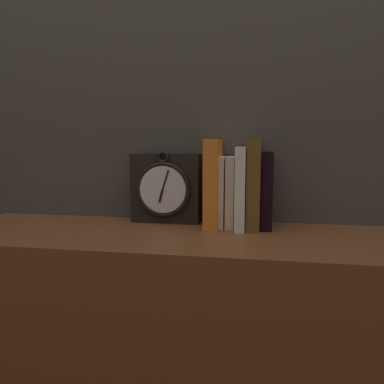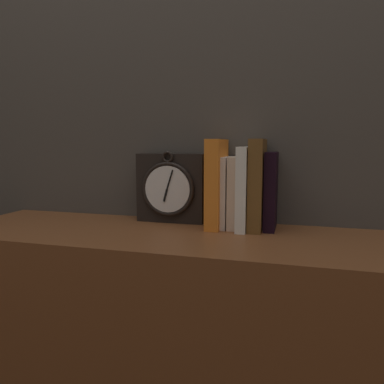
{
  "view_description": "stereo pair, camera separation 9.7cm",
  "coord_description": "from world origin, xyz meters",
  "px_view_note": "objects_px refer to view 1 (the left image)",
  "views": [
    {
      "loc": [
        0.17,
        -0.95,
        1.07
      ],
      "look_at": [
        0.0,
        0.0,
        0.95
      ],
      "focal_mm": 35.0,
      "sensor_mm": 36.0,
      "label": 1
    },
    {
      "loc": [
        0.26,
        -0.93,
        1.07
      ],
      "look_at": [
        0.0,
        0.0,
        0.95
      ],
      "focal_mm": 35.0,
      "sensor_mm": 36.0,
      "label": 2
    }
  ],
  "objects_px": {
    "book_slot5_black": "(267,190)",
    "book_slot3_white": "(241,188)",
    "clock": "(166,188)",
    "book_slot0_orange": "(213,183)",
    "book_slot1_white": "(223,192)",
    "book_slot4_brown": "(254,184)",
    "book_slot2_cream": "(231,192)"
  },
  "relations": [
    {
      "from": "book_slot4_brown",
      "to": "book_slot5_black",
      "type": "relative_size",
      "value": 1.17
    },
    {
      "from": "book_slot5_black",
      "to": "book_slot3_white",
      "type": "bearing_deg",
      "value": -167.97
    },
    {
      "from": "book_slot1_white",
      "to": "book_slot3_white",
      "type": "relative_size",
      "value": 0.88
    },
    {
      "from": "clock",
      "to": "book_slot1_white",
      "type": "bearing_deg",
      "value": -7.76
    },
    {
      "from": "book_slot2_cream",
      "to": "book_slot4_brown",
      "type": "bearing_deg",
      "value": -7.64
    },
    {
      "from": "book_slot1_white",
      "to": "book_slot3_white",
      "type": "xyz_separation_m",
      "value": [
        0.05,
        -0.01,
        0.01
      ]
    },
    {
      "from": "book_slot1_white",
      "to": "book_slot4_brown",
      "type": "relative_size",
      "value": 0.8
    },
    {
      "from": "book_slot2_cream",
      "to": "book_slot4_brown",
      "type": "relative_size",
      "value": 0.8
    },
    {
      "from": "book_slot0_orange",
      "to": "book_slot1_white",
      "type": "distance_m",
      "value": 0.04
    },
    {
      "from": "book_slot5_black",
      "to": "clock",
      "type": "bearing_deg",
      "value": 175.75
    },
    {
      "from": "book_slot0_orange",
      "to": "book_slot5_black",
      "type": "relative_size",
      "value": 1.16
    },
    {
      "from": "clock",
      "to": "book_slot0_orange",
      "type": "height_order",
      "value": "book_slot0_orange"
    },
    {
      "from": "book_slot3_white",
      "to": "book_slot2_cream",
      "type": "bearing_deg",
      "value": 156.46
    },
    {
      "from": "book_slot2_cream",
      "to": "book_slot5_black",
      "type": "bearing_deg",
      "value": 1.46
    },
    {
      "from": "book_slot0_orange",
      "to": "book_slot4_brown",
      "type": "height_order",
      "value": "same"
    },
    {
      "from": "book_slot4_brown",
      "to": "book_slot0_orange",
      "type": "bearing_deg",
      "value": -179.37
    },
    {
      "from": "book_slot0_orange",
      "to": "book_slot3_white",
      "type": "xyz_separation_m",
      "value": [
        0.08,
        -0.0,
        -0.01
      ]
    },
    {
      "from": "book_slot0_orange",
      "to": "book_slot2_cream",
      "type": "xyz_separation_m",
      "value": [
        0.05,
        0.01,
        -0.02
      ]
    },
    {
      "from": "book_slot2_cream",
      "to": "book_slot0_orange",
      "type": "bearing_deg",
      "value": -168.91
    },
    {
      "from": "clock",
      "to": "book_slot3_white",
      "type": "relative_size",
      "value": 0.95
    },
    {
      "from": "book_slot0_orange",
      "to": "book_slot2_cream",
      "type": "relative_size",
      "value": 1.24
    },
    {
      "from": "book_slot1_white",
      "to": "book_slot4_brown",
      "type": "distance_m",
      "value": 0.09
    },
    {
      "from": "clock",
      "to": "book_slot4_brown",
      "type": "bearing_deg",
      "value": -7.24
    },
    {
      "from": "book_slot4_brown",
      "to": "book_slot2_cream",
      "type": "bearing_deg",
      "value": 172.36
    },
    {
      "from": "book_slot1_white",
      "to": "book_slot5_black",
      "type": "distance_m",
      "value": 0.12
    },
    {
      "from": "book_slot1_white",
      "to": "book_slot2_cream",
      "type": "xyz_separation_m",
      "value": [
        0.02,
        -0.0,
        0.0
      ]
    },
    {
      "from": "book_slot0_orange",
      "to": "book_slot5_black",
      "type": "distance_m",
      "value": 0.15
    },
    {
      "from": "book_slot5_black",
      "to": "book_slot2_cream",
      "type": "bearing_deg",
      "value": -178.54
    },
    {
      "from": "clock",
      "to": "book_slot4_brown",
      "type": "xyz_separation_m",
      "value": [
        0.26,
        -0.03,
        0.02
      ]
    },
    {
      "from": "clock",
      "to": "book_slot4_brown",
      "type": "height_order",
      "value": "book_slot4_brown"
    },
    {
      "from": "book_slot1_white",
      "to": "clock",
      "type": "bearing_deg",
      "value": 172.24
    },
    {
      "from": "book_slot0_orange",
      "to": "book_slot3_white",
      "type": "relative_size",
      "value": 1.09
    }
  ]
}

